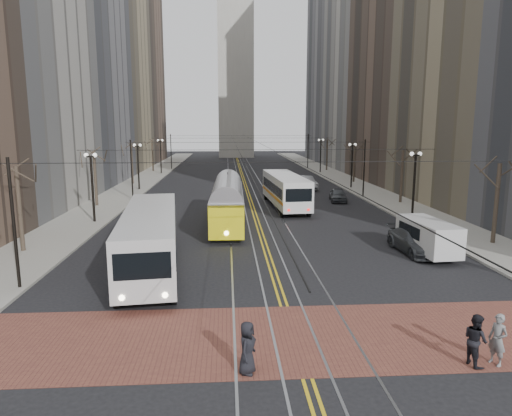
{
  "coord_description": "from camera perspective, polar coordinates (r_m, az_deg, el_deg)",
  "views": [
    {
      "loc": [
        -2.52,
        -20.36,
        8.04
      ],
      "look_at": [
        -0.73,
        7.63,
        3.0
      ],
      "focal_mm": 32.0,
      "sensor_mm": 36.0,
      "label": 1
    }
  ],
  "objects": [
    {
      "name": "pedestrian_b",
      "position": [
        18.05,
        27.96,
        -14.33
      ],
      "size": [
        0.66,
        0.77,
        1.8
      ],
      "primitive_type": "imported",
      "rotation": [
        0.0,
        0.0,
        5.12
      ],
      "color": "slate",
      "rests_on": "crosswalk_band"
    },
    {
      "name": "sedan_silver",
      "position": [
        59.25,
        6.24,
        3.17
      ],
      "size": [
        2.51,
        5.41,
        1.72
      ],
      "primitive_type": "imported",
      "rotation": [
        0.0,
        0.0,
        0.14
      ],
      "color": "#999BA0",
      "rests_on": "ground"
    },
    {
      "name": "trolley_wires",
      "position": [
        55.42,
        -1.04,
        5.78
      ],
      "size": [
        25.96,
        120.0,
        6.6
      ],
      "color": "black",
      "rests_on": "ground"
    },
    {
      "name": "centre_lines",
      "position": [
        65.9,
        -1.44,
        3.19
      ],
      "size": [
        0.42,
        130.0,
        0.01
      ],
      "primitive_type": "cube",
      "color": "gold",
      "rests_on": "ground"
    },
    {
      "name": "streetcar_rails",
      "position": [
        65.9,
        -1.44,
        3.19
      ],
      "size": [
        4.8,
        130.0,
        0.02
      ],
      "primitive_type": "cube",
      "color": "gray",
      "rests_on": "ground"
    },
    {
      "name": "pedestrian_c",
      "position": [
        17.72,
        25.76,
        -14.6
      ],
      "size": [
        0.82,
        0.98,
        1.81
      ],
      "primitive_type": "imported",
      "rotation": [
        0.0,
        0.0,
        1.74
      ],
      "color": "black",
      "rests_on": "crosswalk_band"
    },
    {
      "name": "sedan_parked",
      "position": [
        31.15,
        19.21,
        -3.94
      ],
      "size": [
        2.4,
        5.25,
        1.49
      ],
      "primitive_type": "imported",
      "rotation": [
        0.0,
        0.0,
        0.06
      ],
      "color": "#404448",
      "rests_on": "ground"
    },
    {
      "name": "building_right_far",
      "position": [
        110.64,
        11.5,
        16.2
      ],
      "size": [
        16.0,
        20.0,
        40.0
      ],
      "primitive_type": "cube",
      "color": "slate",
      "rests_on": "ground"
    },
    {
      "name": "clock_tower",
      "position": [
        125.53,
        -2.62,
        23.04
      ],
      "size": [
        12.0,
        12.0,
        66.0
      ],
      "color": "#B2AFA5",
      "rests_on": "ground"
    },
    {
      "name": "building_right_midfar",
      "position": [
        93.18,
        16.32,
        20.92
      ],
      "size": [
        20.0,
        20.0,
        52.0
      ],
      "primitive_type": "cube",
      "color": "#A4A19A",
      "rests_on": "ground"
    },
    {
      "name": "building_left_far",
      "position": [
        109.47,
        -16.41,
        16.07
      ],
      "size": [
        16.0,
        20.0,
        40.0
      ],
      "primitive_type": "cube",
      "color": "brown",
      "rests_on": "ground"
    },
    {
      "name": "building_right_mid",
      "position": [
        72.59,
        19.96,
        16.7
      ],
      "size": [
        16.0,
        20.0,
        34.0
      ],
      "primitive_type": "cube",
      "color": "brown",
      "rests_on": "ground"
    },
    {
      "name": "ground",
      "position": [
        22.04,
        3.23,
        -11.23
      ],
      "size": [
        260.0,
        260.0,
        0.0
      ],
      "primitive_type": "plane",
      "color": "black",
      "rests_on": "ground"
    },
    {
      "name": "sidewalk_left",
      "position": [
        67.02,
        -14.38,
        3.05
      ],
      "size": [
        5.0,
        140.0,
        0.15
      ],
      "primitive_type": "cube",
      "color": "gray",
      "rests_on": "ground"
    },
    {
      "name": "sidewalk_right",
      "position": [
        68.14,
        11.29,
        3.28
      ],
      "size": [
        5.0,
        140.0,
        0.15
      ],
      "primitive_type": "cube",
      "color": "gray",
      "rests_on": "ground"
    },
    {
      "name": "street_trees",
      "position": [
        55.91,
        -1.06,
        4.81
      ],
      "size": [
        31.68,
        53.28,
        5.6
      ],
      "color": "#382D23",
      "rests_on": "ground"
    },
    {
      "name": "crosswalk_band",
      "position": [
        18.4,
        4.77,
        -15.74
      ],
      "size": [
        25.0,
        6.0,
        0.01
      ],
      "primitive_type": "cube",
      "color": "brown",
      "rests_on": "ground"
    },
    {
      "name": "building_left_midfar",
      "position": [
        91.68,
        -20.81,
        20.86
      ],
      "size": [
        20.0,
        20.0,
        52.0
      ],
      "primitive_type": "cube",
      "color": "gray",
      "rests_on": "ground"
    },
    {
      "name": "sedan_grey",
      "position": [
        50.18,
        10.21,
        1.63
      ],
      "size": [
        2.24,
        4.35,
        1.42
      ],
      "primitive_type": "imported",
      "rotation": [
        0.0,
        0.0,
        -0.14
      ],
      "color": "#44484C",
      "rests_on": "ground"
    },
    {
      "name": "building_left_mid",
      "position": [
        70.8,
        -23.61,
        16.64
      ],
      "size": [
        16.0,
        20.0,
        34.0
      ],
      "primitive_type": "cube",
      "color": "slate",
      "rests_on": "ground"
    },
    {
      "name": "pedestrian_a",
      "position": [
        15.61,
        -1.09,
        -17.06
      ],
      "size": [
        0.83,
        1.01,
        1.77
      ],
      "primitive_type": "imported",
      "rotation": [
        0.0,
        0.0,
        1.21
      ],
      "color": "black",
      "rests_on": "crosswalk_band"
    },
    {
      "name": "cargo_van",
      "position": [
        30.56,
        20.68,
        -3.57
      ],
      "size": [
        2.34,
        5.19,
        2.24
      ],
      "primitive_type": "cube",
      "rotation": [
        0.0,
        0.0,
        0.08
      ],
      "color": "silver",
      "rests_on": "ground"
    },
    {
      "name": "transit_bus",
      "position": [
        26.51,
        -13.05,
        -3.96
      ],
      "size": [
        4.31,
        13.69,
        3.36
      ],
      "primitive_type": "cube",
      "rotation": [
        0.0,
        0.0,
        0.11
      ],
      "color": "#BBBBBB",
      "rests_on": "ground"
    },
    {
      "name": "lamp_posts",
      "position": [
        49.45,
        -0.72,
        4.11
      ],
      "size": [
        27.6,
        57.2,
        5.6
      ],
      "color": "black",
      "rests_on": "ground"
    },
    {
      "name": "rear_bus",
      "position": [
        45.58,
        3.66,
        2.09
      ],
      "size": [
        3.49,
        12.65,
        3.26
      ],
      "primitive_type": "cube",
      "rotation": [
        0.0,
        0.0,
        0.06
      ],
      "color": "silver",
      "rests_on": "ground"
    },
    {
      "name": "streetcar",
      "position": [
        37.33,
        -3.57,
        0.16
      ],
      "size": [
        2.66,
        13.23,
        3.11
      ],
      "primitive_type": "cube",
      "rotation": [
        0.0,
        0.0,
        -0.02
      ],
      "color": "yellow",
      "rests_on": "ground"
    }
  ]
}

